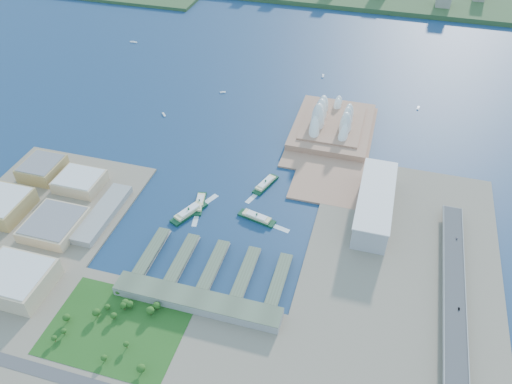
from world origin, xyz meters
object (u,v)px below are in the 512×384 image
(car_b, at_px, (459,309))
(ferry_d, at_px, (257,216))
(toaster_building, at_px, (375,204))
(ferry_c, at_px, (189,211))
(ferry_b, at_px, (266,183))
(car_c, at_px, (457,239))
(ferry_a, at_px, (199,202))
(opera_house, at_px, (334,114))

(car_b, bearing_deg, ferry_d, -19.77)
(toaster_building, xyz_separation_m, ferry_c, (-248.78, -69.53, -14.87))
(ferry_c, bearing_deg, ferry_b, -108.15)
(ferry_c, distance_m, car_c, 359.72)
(toaster_building, relative_size, ferry_c, 2.60)
(ferry_c, height_order, car_b, car_b)
(ferry_b, bearing_deg, ferry_a, -120.73)
(ferry_b, bearing_deg, ferry_d, -65.47)
(toaster_building, bearing_deg, opera_house, 114.23)
(ferry_c, bearing_deg, toaster_building, -138.76)
(toaster_building, distance_m, car_c, 114.14)
(ferry_b, height_order, ferry_c, ferry_c)
(ferry_a, bearing_deg, opera_house, 47.80)
(toaster_building, xyz_separation_m, ferry_d, (-154.23, -53.56, -15.35))
(ferry_d, bearing_deg, ferry_b, 19.22)
(car_c, bearing_deg, ferry_b, -11.46)
(opera_house, relative_size, ferry_d, 3.30)
(ferry_a, bearing_deg, toaster_building, 0.31)
(toaster_building, xyz_separation_m, car_b, (109.00, -148.16, -4.95))
(car_b, bearing_deg, toaster_building, -53.66)
(ferry_a, height_order, ferry_b, ferry_b)
(opera_house, height_order, toaster_building, opera_house)
(ferry_b, height_order, ferry_d, ferry_d)
(toaster_building, relative_size, ferry_d, 2.84)
(ferry_c, bearing_deg, car_b, -166.77)
(ferry_d, height_order, car_c, car_c)
(ferry_b, bearing_deg, opera_house, 87.00)
(ferry_d, bearing_deg, car_c, -72.10)
(ferry_d, bearing_deg, opera_house, -0.67)
(car_c, bearing_deg, ferry_a, 2.15)
(ferry_c, bearing_deg, car_c, -148.62)
(toaster_building, relative_size, ferry_b, 2.93)
(opera_house, relative_size, ferry_b, 3.40)
(ferry_a, xyz_separation_m, car_c, (350.59, 13.19, 10.77))
(ferry_b, distance_m, car_c, 276.38)
(toaster_building, height_order, ferry_c, toaster_building)
(ferry_b, distance_m, car_b, 319.55)
(toaster_building, xyz_separation_m, car_c, (109.00, -33.50, -5.05))
(opera_house, xyz_separation_m, car_c, (199.00, -233.50, -16.55))
(car_b, height_order, car_c, car_b)
(opera_house, relative_size, car_b, 42.32)
(car_c, bearing_deg, opera_house, -49.56)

